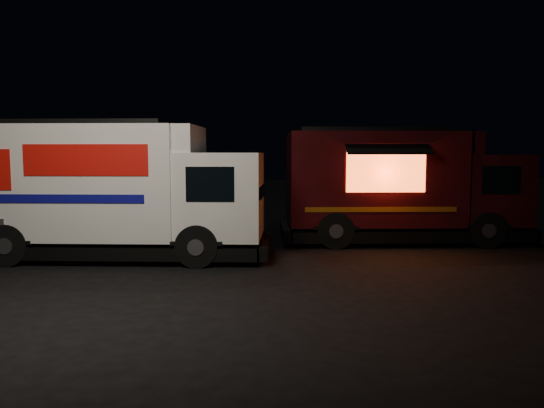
{
  "coord_description": "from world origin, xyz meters",
  "views": [
    {
      "loc": [
        -1.81,
        -11.86,
        2.59
      ],
      "look_at": [
        1.46,
        2.0,
        1.24
      ],
      "focal_mm": 35.0,
      "sensor_mm": 36.0,
      "label": 1
    }
  ],
  "objects": [
    {
      "name": "red_truck",
      "position": [
        5.52,
        2.4,
        1.66
      ],
      "size": [
        7.54,
        4.03,
        3.33
      ],
      "primitive_type": null,
      "rotation": [
        0.0,
        0.0,
        -0.2
      ],
      "color": "#390A12",
      "rests_on": "ground"
    },
    {
      "name": "white_truck",
      "position": [
        -2.49,
        1.81,
        1.7
      ],
      "size": [
        7.89,
        4.43,
        3.39
      ],
      "primitive_type": null,
      "rotation": [
        0.0,
        0.0,
        -0.27
      ],
      "color": "white",
      "rests_on": "ground"
    },
    {
      "name": "ground",
      "position": [
        0.0,
        0.0,
        0.0
      ],
      "size": [
        80.0,
        80.0,
        0.0
      ],
      "primitive_type": "plane",
      "color": "black",
      "rests_on": "ground"
    }
  ]
}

